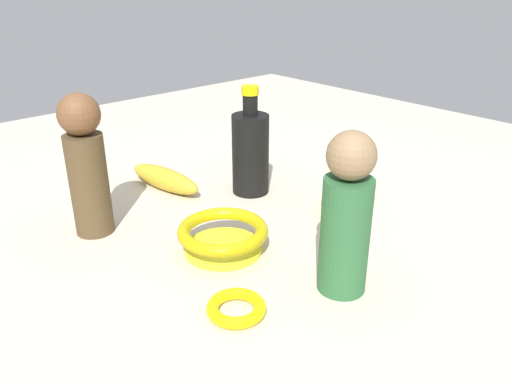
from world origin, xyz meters
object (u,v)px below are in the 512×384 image
at_px(bowl, 223,235).
at_px(banana, 165,179).
at_px(cat_figurine, 341,191).
at_px(person_figure_adult, 346,216).
at_px(bottle_tall, 250,152).
at_px(person_figure_child, 86,164).
at_px(bangle, 236,308).
at_px(nail_polish_jar, 254,162).

relative_size(bowl, banana, 0.77).
xyz_separation_m(banana, cat_figurine, (0.32, 0.19, 0.02)).
height_order(bowl, cat_figurine, cat_figurine).
bearing_deg(person_figure_adult, bottle_tall, 159.22).
relative_size(bottle_tall, banana, 1.14).
bearing_deg(cat_figurine, bowl, -97.30).
distance_m(bottle_tall, person_figure_child, 0.33).
bearing_deg(bangle, bottle_tall, 135.62).
distance_m(bottle_tall, banana, 0.19).
xyz_separation_m(bowl, cat_figurine, (0.03, 0.26, 0.01)).
distance_m(banana, bangle, 0.45).
xyz_separation_m(bowl, bangle, (0.14, -0.09, -0.02)).
bearing_deg(person_figure_child, nail_polish_jar, 93.21).
xyz_separation_m(banana, person_figure_adult, (0.48, -0.01, 0.09)).
xyz_separation_m(nail_polish_jar, banana, (-0.05, -0.21, 0.00)).
relative_size(banana, cat_figurine, 1.54).
height_order(cat_figurine, person_figure_adult, person_figure_adult).
relative_size(nail_polish_jar, banana, 0.23).
distance_m(bowl, nail_polish_jar, 0.36).
relative_size(bowl, person_figure_child, 0.60).
bearing_deg(nail_polish_jar, banana, -104.12).
height_order(nail_polish_jar, person_figure_adult, person_figure_adult).
height_order(bottle_tall, person_figure_adult, person_figure_adult).
bearing_deg(person_figure_child, banana, 111.05).
distance_m(nail_polish_jar, banana, 0.21).
relative_size(person_figure_child, person_figure_adult, 1.04).
xyz_separation_m(bowl, person_figure_child, (-0.21, -0.13, 0.10)).
height_order(bottle_tall, banana, bottle_tall).
xyz_separation_m(bowl, person_figure_adult, (0.20, 0.06, 0.09)).
height_order(bowl, bottle_tall, bottle_tall).
bearing_deg(bottle_tall, cat_figurine, 19.99).
bearing_deg(person_figure_adult, person_figure_child, -155.10).
height_order(nail_polish_jar, bangle, nail_polish_jar).
distance_m(person_figure_child, bangle, 0.37).
height_order(cat_figurine, bangle, cat_figurine).
distance_m(nail_polish_jar, cat_figurine, 0.26).
relative_size(bottle_tall, person_figure_adult, 0.92).
relative_size(nail_polish_jar, bottle_tall, 0.20).
distance_m(person_figure_adult, bangle, 0.20).
relative_size(banana, person_figure_child, 0.78).
bearing_deg(person_figure_child, bangle, 5.83).
bearing_deg(nail_polish_jar, cat_figurine, -3.26).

